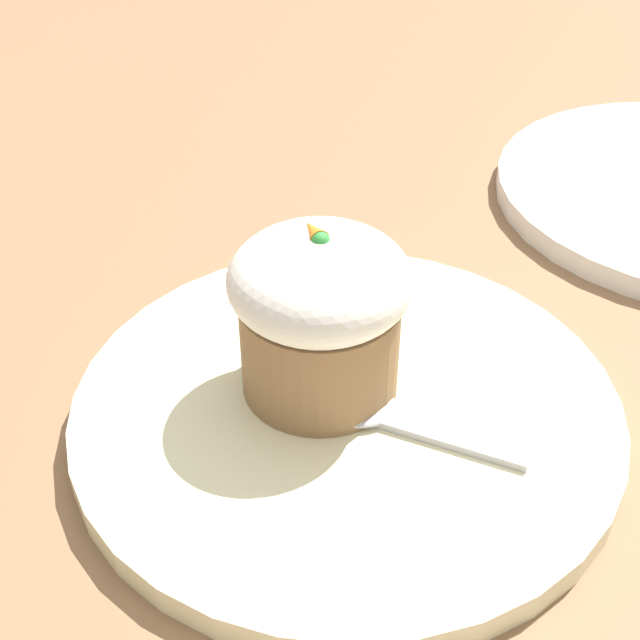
{
  "coord_description": "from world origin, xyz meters",
  "views": [
    {
      "loc": [
        -0.28,
        0.12,
        0.29
      ],
      "look_at": [
        0.01,
        0.01,
        0.05
      ],
      "focal_mm": 50.0,
      "sensor_mm": 36.0,
      "label": 1
    }
  ],
  "objects": [
    {
      "name": "ground_plane",
      "position": [
        0.0,
        0.0,
        0.0
      ],
      "size": [
        4.0,
        4.0,
        0.0
      ],
      "primitive_type": "plane",
      "color": "#846042"
    },
    {
      "name": "spoon",
      "position": [
        -0.01,
        -0.0,
        0.02
      ],
      "size": [
        0.09,
        0.09,
        0.01
      ],
      "color": "#B7B7BC",
      "rests_on": "dessert_plate"
    },
    {
      "name": "dessert_plate",
      "position": [
        0.0,
        0.0,
        0.01
      ],
      "size": [
        0.25,
        0.25,
        0.01
      ],
      "color": "beige",
      "rests_on": "ground_plane"
    },
    {
      "name": "carrot_cake",
      "position": [
        0.01,
        0.01,
        0.06
      ],
      "size": [
        0.08,
        0.08,
        0.08
      ],
      "color": "olive",
      "rests_on": "dessert_plate"
    }
  ]
}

